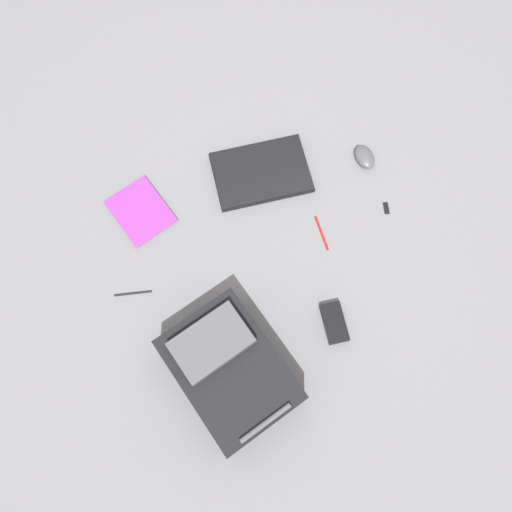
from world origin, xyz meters
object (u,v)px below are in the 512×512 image
book_red (141,211)px  pen_blue (322,233)px  backpack (229,369)px  laptop (261,172)px  power_brick (334,323)px  computer_mouse (365,157)px  pen_black (133,293)px  usb_stick (386,208)px

book_red → pen_blue: size_ratio=1.90×
backpack → laptop: (0.41, 0.63, -0.07)m
backpack → power_brick: (0.39, 0.00, -0.07)m
backpack → computer_mouse: 0.95m
book_red → pen_black: size_ratio=1.97×
book_red → computer_mouse: 0.87m
laptop → pen_black: size_ratio=3.00×
backpack → usb_stick: 0.83m
computer_mouse → usb_stick: computer_mouse is taller
book_red → pen_black: book_red is taller
power_brick → pen_black: size_ratio=1.05×
computer_mouse → book_red: bearing=173.2°
backpack → book_red: 0.68m
backpack → pen_black: 0.45m
computer_mouse → power_brick: computer_mouse is taller
power_brick → usb_stick: size_ratio=3.02×
laptop → power_brick: (-0.01, -0.63, -0.00)m
book_red → power_brick: power_brick is taller
power_brick → pen_black: power_brick is taller
backpack → pen_blue: (0.51, 0.32, -0.08)m
power_brick → book_red: bearing=124.5°
pen_black → usb_stick: size_ratio=2.87×
computer_mouse → pen_blue: size_ratio=0.77×
computer_mouse → usb_stick: 0.22m
pen_black → pen_blue: size_ratio=0.96×
power_brick → pen_black: 0.72m
laptop → pen_black: laptop is taller
pen_black → book_red: bearing=64.1°
power_brick → usb_stick: (0.38, 0.30, -0.01)m
laptop → pen_blue: size_ratio=2.89×
backpack → pen_blue: 0.60m
backpack → power_brick: size_ratio=3.38×
pen_blue → laptop: bearing=108.2°
laptop → computer_mouse: (0.39, -0.11, 0.00)m
backpack → pen_black: size_ratio=3.56×
book_red → power_brick: size_ratio=1.87×
pen_blue → computer_mouse: bearing=35.7°
book_red → pen_blue: 0.68m
computer_mouse → usb_stick: (-0.02, -0.22, -0.02)m
pen_blue → usb_stick: bearing=-2.6°
laptop → book_red: laptop is taller
book_red → usb_stick: 0.92m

